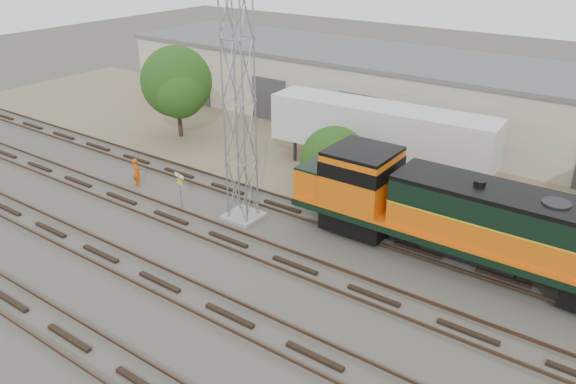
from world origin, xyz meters
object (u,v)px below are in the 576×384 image
Objects in this scene: signal_tower at (239,107)px; worker at (136,172)px; locomotive at (467,219)px; semi_trailer at (385,132)px.

worker is at bearing -176.49° from signal_tower.
locomotive is 19.04m from worker.
signal_tower is at bearing -163.76° from worker.
signal_tower is 0.87× the size of semi_trailer.
locomotive is 10.79m from semi_trailer.
worker is (-18.79, -2.66, -1.54)m from locomotive.
locomotive is 11.79m from signal_tower.
semi_trailer is (-7.76, 7.49, 0.32)m from locomotive.
signal_tower is (-11.00, -2.18, 3.65)m from locomotive.
signal_tower is at bearing -112.11° from semi_trailer.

